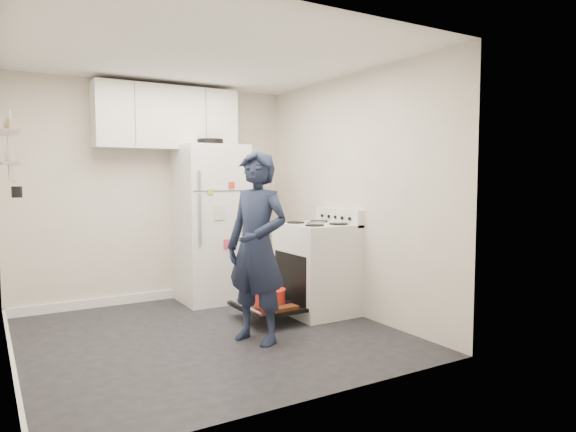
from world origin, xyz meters
TOP-DOWN VIEW (x-y plane):
  - room at (-0.03, 0.03)m, footprint 3.21×3.21m
  - electric_range at (1.26, 0.15)m, footprint 0.66×0.76m
  - open_oven_door at (0.68, 0.13)m, footprint 0.55×0.71m
  - refrigerator at (0.54, 1.25)m, footprint 0.72×0.74m
  - upper_cabinets at (0.10, 1.43)m, footprint 1.60×0.33m
  - wall_shelf_rack at (-1.52, 0.49)m, footprint 0.14×0.60m
  - person at (0.30, -0.37)m, footprint 0.62×0.72m

SIDE VIEW (x-z plane):
  - open_oven_door at x=0.68m, z-range 0.08..0.32m
  - electric_range at x=1.26m, z-range -0.08..1.02m
  - person at x=0.30m, z-range 0.00..1.66m
  - refrigerator at x=0.54m, z-range -0.03..1.84m
  - room at x=-0.03m, z-range -0.05..2.46m
  - wall_shelf_rack at x=-1.52m, z-range 1.37..1.98m
  - upper_cabinets at x=0.10m, z-range 1.75..2.45m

